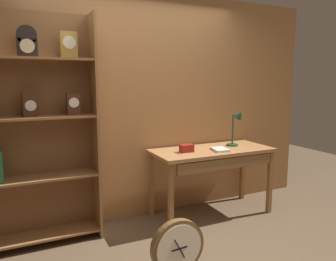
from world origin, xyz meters
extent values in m
cube|color=#9E6B3D|center=(0.00, 1.34, 1.30)|extent=(4.80, 0.05, 2.60)
cube|color=brown|center=(-0.54, 1.04, 1.13)|extent=(0.02, 0.30, 2.25)
cube|color=brown|center=(-1.14, 1.19, 1.13)|extent=(1.23, 0.01, 2.25)
cube|color=brown|center=(-1.14, 1.04, 0.09)|extent=(1.18, 0.29, 0.02)
cube|color=brown|center=(-1.14, 1.04, 0.68)|extent=(1.18, 0.29, 0.02)
cube|color=brown|center=(-1.14, 1.04, 1.26)|extent=(1.18, 0.29, 0.02)
cube|color=brown|center=(-1.14, 1.04, 1.80)|extent=(1.18, 0.29, 0.02)
cube|color=black|center=(-1.13, 1.03, 1.89)|extent=(0.17, 0.09, 0.16)
cylinder|color=black|center=(-1.13, 1.03, 2.00)|extent=(0.17, 0.09, 0.17)
cylinder|color=#C6B78C|center=(-1.13, 0.98, 1.91)|extent=(0.12, 0.01, 0.12)
cube|color=#472816|center=(-1.13, 1.06, 1.36)|extent=(0.13, 0.07, 0.18)
cylinder|color=#472816|center=(-1.13, 1.06, 1.48)|extent=(0.13, 0.07, 0.13)
cylinder|color=silver|center=(-1.13, 1.02, 1.38)|extent=(0.10, 0.01, 0.10)
cube|color=#B28C38|center=(-0.76, 1.06, 1.94)|extent=(0.16, 0.07, 0.25)
cylinder|color=silver|center=(-0.76, 1.02, 1.96)|extent=(0.12, 0.01, 0.12)
cube|color=#472816|center=(-0.75, 1.03, 1.38)|extent=(0.13, 0.08, 0.21)
cylinder|color=white|center=(-0.75, 0.99, 1.39)|extent=(0.10, 0.01, 0.10)
cube|color=#236638|center=(-1.41, 1.02, 0.83)|extent=(0.04, 0.15, 0.29)
cube|color=#9E6B3D|center=(0.81, 0.96, 0.78)|extent=(1.43, 0.63, 0.04)
cube|color=olive|center=(0.15, 0.70, 0.38)|extent=(0.05, 0.05, 0.76)
cube|color=olive|center=(1.48, 0.70, 0.38)|extent=(0.05, 0.05, 0.76)
cube|color=olive|center=(0.15, 1.23, 0.38)|extent=(0.05, 0.05, 0.76)
cube|color=olive|center=(1.48, 1.23, 0.38)|extent=(0.05, 0.05, 0.76)
cube|color=brown|center=(0.81, 0.67, 0.69)|extent=(1.22, 0.03, 0.12)
cylinder|color=#1E472D|center=(1.15, 1.03, 0.81)|extent=(0.14, 0.14, 0.02)
cylinder|color=#1E472D|center=(1.15, 1.03, 1.01)|extent=(0.02, 0.02, 0.37)
cone|color=#1E472D|center=(1.21, 0.98, 1.19)|extent=(0.12, 0.15, 0.13)
cube|color=maroon|center=(0.46, 0.95, 0.85)|extent=(0.15, 0.10, 0.09)
cube|color=silver|center=(0.85, 0.85, 0.82)|extent=(0.20, 0.25, 0.02)
cylinder|color=brown|center=(-0.14, -0.02, 0.27)|extent=(0.46, 0.06, 0.46)
cylinder|color=silver|center=(-0.14, -0.06, 0.27)|extent=(0.40, 0.01, 0.40)
cube|color=black|center=(-0.14, -0.06, 0.27)|extent=(0.14, 0.01, 0.02)
cube|color=black|center=(-0.14, -0.06, 0.27)|extent=(0.10, 0.01, 0.18)
camera|label=1|loc=(-1.26, -2.22, 1.60)|focal=34.82mm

